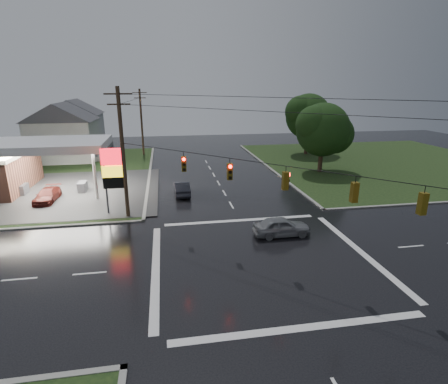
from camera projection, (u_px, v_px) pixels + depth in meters
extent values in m
plane|color=black|center=(263.00, 259.00, 23.22)|extent=(120.00, 120.00, 0.00)
cube|color=black|center=(4.00, 177.00, 43.50)|extent=(36.00, 36.00, 0.08)
cube|color=black|center=(384.00, 162.00, 51.90)|extent=(36.00, 36.00, 0.08)
cube|color=#2D2D2D|center=(33.00, 193.00, 36.92)|extent=(26.00, 18.00, 0.02)
cylinder|color=silver|center=(95.00, 175.00, 34.51)|extent=(0.30, 0.30, 5.00)
cylinder|color=silver|center=(10.00, 166.00, 38.55)|extent=(0.30, 0.30, 5.00)
cylinder|color=silver|center=(104.00, 163.00, 40.17)|extent=(0.30, 0.30, 5.00)
cube|color=silver|center=(46.00, 145.00, 35.74)|extent=(12.00, 8.00, 0.80)
cube|color=white|center=(47.00, 149.00, 35.86)|extent=(11.40, 7.40, 0.04)
cube|color=#59595E|center=(23.00, 190.00, 36.62)|extent=(0.80, 1.60, 1.10)
cube|color=#59595E|center=(83.00, 187.00, 37.59)|extent=(0.80, 1.60, 1.10)
cylinder|color=#59595E|center=(105.00, 182.00, 30.40)|extent=(0.16, 0.16, 6.00)
cylinder|color=#59595E|center=(124.00, 181.00, 30.66)|extent=(0.16, 0.16, 6.00)
cube|color=red|center=(113.00, 157.00, 29.89)|extent=(2.00, 0.35, 1.40)
cube|color=yellow|center=(114.00, 171.00, 30.27)|extent=(2.00, 0.35, 1.00)
cube|color=black|center=(115.00, 182.00, 30.56)|extent=(2.00, 0.35, 1.00)
cylinder|color=#382619|center=(123.00, 155.00, 29.02)|extent=(0.32, 0.32, 11.00)
cube|color=#382619|center=(118.00, 94.00, 27.57)|extent=(2.20, 0.12, 0.12)
cube|color=#382619|center=(119.00, 104.00, 27.81)|extent=(1.80, 0.12, 0.12)
cylinder|color=#382619|center=(142.00, 123.00, 55.93)|extent=(0.32, 0.32, 10.50)
cube|color=#382619|center=(140.00, 93.00, 54.56)|extent=(2.20, 0.12, 0.12)
cube|color=#382619|center=(140.00, 98.00, 54.80)|extent=(1.80, 0.12, 0.12)
cube|color=#59470C|center=(184.00, 164.00, 25.28)|extent=(0.34, 0.34, 1.10)
cylinder|color=#FF0C07|center=(184.00, 159.00, 24.98)|extent=(0.22, 0.08, 0.22)
cube|color=#59470C|center=(230.00, 172.00, 23.06)|extent=(0.34, 0.34, 1.10)
cylinder|color=#FF0C07|center=(230.00, 167.00, 22.76)|extent=(0.22, 0.08, 0.22)
cube|color=#59470C|center=(285.00, 181.00, 20.83)|extent=(0.34, 0.34, 1.10)
cylinder|color=#FF0C07|center=(289.00, 175.00, 20.75)|extent=(0.08, 0.22, 0.22)
cube|color=#59470C|center=(354.00, 192.00, 18.61)|extent=(0.34, 0.34, 1.10)
cylinder|color=#FF0C07|center=(353.00, 184.00, 18.69)|extent=(0.22, 0.08, 0.22)
cube|color=#59470C|center=(423.00, 204.00, 16.83)|extent=(0.34, 0.34, 1.10)
cylinder|color=#FF0C07|center=(421.00, 195.00, 16.91)|extent=(0.22, 0.08, 0.22)
cube|color=silver|center=(64.00, 140.00, 52.85)|extent=(9.00, 8.00, 6.00)
cube|color=gray|center=(103.00, 156.00, 54.48)|extent=(1.60, 4.80, 0.80)
cube|color=silver|center=(76.00, 131.00, 63.99)|extent=(9.00, 8.00, 6.00)
cube|color=gray|center=(107.00, 144.00, 65.62)|extent=(1.60, 4.80, 0.80)
cylinder|color=black|center=(321.00, 153.00, 45.47)|extent=(0.56, 0.56, 5.04)
sphere|color=black|center=(323.00, 130.00, 44.57)|extent=(6.80, 6.80, 6.80)
sphere|color=black|center=(334.00, 134.00, 45.31)|extent=(5.10, 5.10, 5.10)
sphere|color=black|center=(315.00, 125.00, 43.76)|extent=(4.76, 4.76, 4.76)
cylinder|color=black|center=(307.00, 138.00, 57.17)|extent=(0.56, 0.56, 5.60)
sphere|color=black|center=(308.00, 116.00, 56.17)|extent=(7.20, 7.20, 7.20)
sphere|color=black|center=(318.00, 120.00, 56.95)|extent=(5.40, 5.40, 5.40)
sphere|color=black|center=(301.00, 112.00, 55.33)|extent=(5.04, 5.04, 5.04)
imported|color=#23242B|center=(182.00, 188.00, 36.59)|extent=(1.61, 4.36, 1.43)
imported|color=slate|center=(282.00, 226.00, 26.62)|extent=(4.34, 1.76, 1.48)
imported|color=#5B1B14|center=(47.00, 195.00, 34.47)|extent=(1.95, 4.46, 1.27)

